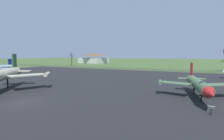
{
  "coord_description": "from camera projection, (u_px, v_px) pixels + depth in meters",
  "views": [
    {
      "loc": [
        18.74,
        -13.24,
        5.38
      ],
      "look_at": [
        -0.89,
        22.76,
        2.13
      ],
      "focal_mm": 29.49,
      "sensor_mm": 36.0,
      "label": 1
    }
  ],
  "objects": [
    {
      "name": "ground_plane",
      "position": [
        23.0,
        103.0,
        20.96
      ],
      "size": [
        600.0,
        600.0,
        0.0
      ],
      "primitive_type": "plane",
      "color": "#425B2D"
    },
    {
      "name": "asphalt_apron",
      "position": [
        105.0,
        82.0,
        36.98
      ],
      "size": [
        109.19,
        61.04,
        0.05
      ],
      "primitive_type": "cube",
      "color": "black",
      "rests_on": "ground"
    },
    {
      "name": "grass_verge_strip",
      "position": [
        155.0,
        70.0,
        68.95
      ],
      "size": [
        169.19,
        12.0,
        0.06
      ],
      "primitive_type": "cube",
      "color": "#384A29",
      "rests_on": "ground"
    },
    {
      "name": "jet_fighter_front_left",
      "position": [
        198.0,
        84.0,
        22.84
      ],
      "size": [
        9.83,
        13.19,
        4.3
      ],
      "color": "#4C6B47",
      "rests_on": "ground"
    },
    {
      "name": "info_placard_front_left",
      "position": [
        211.0,
        109.0,
        16.42
      ],
      "size": [
        0.59,
        0.31,
        0.9
      ],
      "color": "black",
      "rests_on": "ground"
    },
    {
      "name": "bare_tree_far_left",
      "position": [
        71.0,
        59.0,
        94.45
      ],
      "size": [
        3.48,
        3.54,
        7.07
      ],
      "color": "brown",
      "rests_on": "ground"
    },
    {
      "name": "visitor_building",
      "position": [
        94.0,
        58.0,
        130.06
      ],
      "size": [
        19.43,
        16.19,
        7.36
      ],
      "color": "beige",
      "rests_on": "ground"
    }
  ]
}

